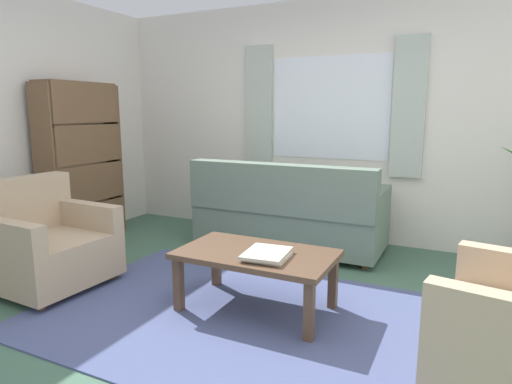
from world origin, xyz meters
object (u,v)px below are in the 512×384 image
Objects in this scene: couch at (287,215)px; bookshelf at (86,169)px; book_stack_on_table at (267,255)px; armchair_left at (45,244)px; coffee_table at (256,259)px.

bookshelf reaches higher than couch.
book_stack_on_table is 2.74m from bookshelf.
couch is 1.10× the size of bookshelf.
armchair_left reaches higher than coffee_table.
couch is at bearing 106.47° from bookshelf.
couch reaches higher than coffee_table.
armchair_left reaches higher than book_stack_on_table.
armchair_left is at bearing 31.87° from bookshelf.
book_stack_on_table is (0.12, -0.09, 0.08)m from coffee_table.
book_stack_on_table is (1.87, 0.25, 0.11)m from armchair_left.
couch is at bearing -36.41° from armchair_left.
bookshelf reaches higher than coffee_table.
coffee_table is at bearing 72.17° from bookshelf.
coffee_table is 0.64× the size of bookshelf.
book_stack_on_table is at bearing -79.80° from armchair_left.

